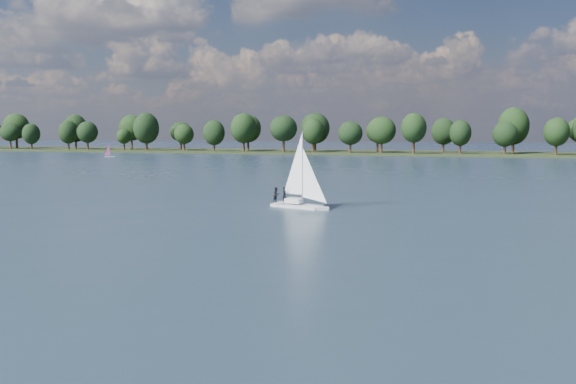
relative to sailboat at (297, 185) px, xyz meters
The scene contains 6 objects.
ground 56.01m from the sailboat, 80.67° to the left, with size 700.00×700.00×0.00m, color #233342.
far_shore 167.48m from the sailboat, 86.90° to the left, with size 660.00×40.00×1.50m, color black.
sailboat is the anchor object (origin of this frame).
dinghy_pink 148.44m from the sailboat, 131.49° to the left, with size 3.07×2.86×4.83m.
pontoon 224.51m from the sailboat, 138.00° to the left, with size 4.00×2.00×0.50m, color #5B5E60.
treeline 163.41m from the sailboat, 87.46° to the left, with size 562.46×74.19×17.95m.
Camera 1 is at (12.16, -23.27, 8.68)m, focal length 40.00 mm.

